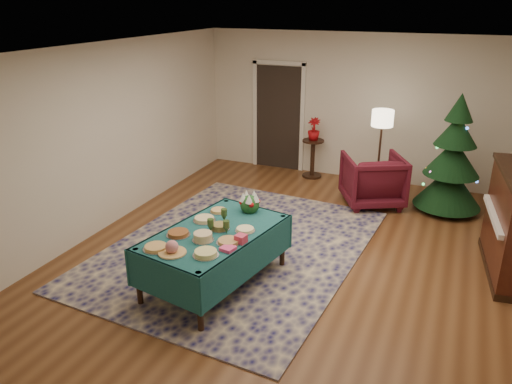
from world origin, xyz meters
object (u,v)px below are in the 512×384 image
at_px(gift_box, 241,239).
at_px(side_table, 313,159).
at_px(potted_plant, 314,134).
at_px(christmas_tree, 453,160).
at_px(armchair, 373,178).
at_px(floor_lamp, 382,123).
at_px(buffet_table, 215,242).

height_order(gift_box, side_table, gift_box).
height_order(potted_plant, christmas_tree, christmas_tree).
relative_size(gift_box, potted_plant, 0.27).
height_order(armchair, floor_lamp, floor_lamp).
distance_m(gift_box, armchair, 3.53).
distance_m(buffet_table, side_table, 4.21).
xyz_separation_m(armchair, floor_lamp, (-0.01, 0.48, 0.81)).
xyz_separation_m(armchair, side_table, (-1.32, 0.93, -0.12)).
xyz_separation_m(armchair, potted_plant, (-1.32, 0.93, 0.38)).
relative_size(armchair, side_table, 1.29).
xyz_separation_m(buffet_table, side_table, (-0.07, 4.20, -0.21)).
height_order(armchair, potted_plant, potted_plant).
xyz_separation_m(buffet_table, floor_lamp, (1.25, 3.76, 0.71)).
bearing_deg(potted_plant, buffet_table, -89.11).
bearing_deg(gift_box, side_table, 96.21).
xyz_separation_m(gift_box, side_table, (-0.47, 4.34, -0.40)).
bearing_deg(floor_lamp, buffet_table, -108.43).
height_order(gift_box, potted_plant, potted_plant).
bearing_deg(floor_lamp, side_table, 161.20).
bearing_deg(armchair, buffet_table, 41.45).
bearing_deg(floor_lamp, christmas_tree, -13.16).
bearing_deg(buffet_table, christmas_tree, 54.96).
height_order(floor_lamp, potted_plant, floor_lamp).
bearing_deg(armchair, christmas_tree, 162.26).
bearing_deg(potted_plant, christmas_tree, -16.17).
distance_m(floor_lamp, christmas_tree, 1.29).
bearing_deg(potted_plant, floor_lamp, -18.80).
relative_size(gift_box, side_table, 0.15).
xyz_separation_m(side_table, christmas_tree, (2.50, -0.73, 0.51)).
bearing_deg(buffet_table, floor_lamp, 71.57).
distance_m(armchair, potted_plant, 1.66).
bearing_deg(side_table, potted_plant, 104.04).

